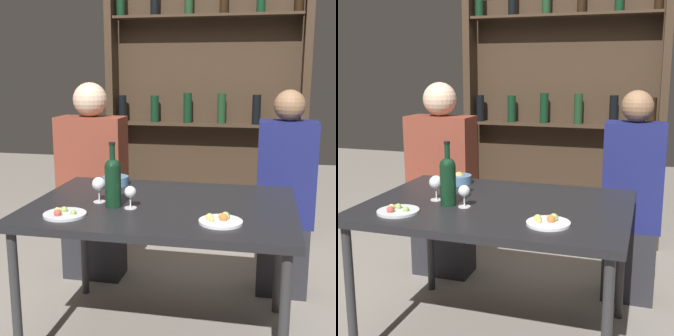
{
  "view_description": "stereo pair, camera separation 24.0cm",
  "coord_description": "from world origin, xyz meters",
  "views": [
    {
      "loc": [
        0.48,
        -2.17,
        1.38
      ],
      "look_at": [
        0.0,
        0.14,
        0.89
      ],
      "focal_mm": 50.0,
      "sensor_mm": 36.0,
      "label": 1
    },
    {
      "loc": [
        0.71,
        -2.11,
        1.38
      ],
      "look_at": [
        0.0,
        0.14,
        0.89
      ],
      "focal_mm": 50.0,
      "sensor_mm": 36.0,
      "label": 2
    }
  ],
  "objects": [
    {
      "name": "dining_table",
      "position": [
        0.0,
        0.0,
        0.68
      ],
      "size": [
        1.29,
        0.94,
        0.74
      ],
      "color": "black",
      "rests_on": "ground_plane"
    },
    {
      "name": "seated_person_right",
      "position": [
        0.62,
        0.68,
        0.6
      ],
      "size": [
        0.34,
        0.22,
        1.27
      ],
      "color": "#26262B",
      "rests_on": "ground_plane"
    },
    {
      "name": "wine_bottle",
      "position": [
        -0.22,
        -0.1,
        0.87
      ],
      "size": [
        0.08,
        0.08,
        0.31
      ],
      "color": "black",
      "rests_on": "dining_table"
    },
    {
      "name": "wine_glass_0",
      "position": [
        -0.31,
        -0.04,
        0.82
      ],
      "size": [
        0.07,
        0.07,
        0.13
      ],
      "color": "silver",
      "rests_on": "dining_table"
    },
    {
      "name": "food_plate_0",
      "position": [
        -0.39,
        -0.28,
        0.74
      ],
      "size": [
        0.19,
        0.19,
        0.04
      ],
      "color": "silver",
      "rests_on": "dining_table"
    },
    {
      "name": "seated_person_left",
      "position": [
        -0.62,
        0.68,
        0.62
      ],
      "size": [
        0.43,
        0.22,
        1.31
      ],
      "color": "#26262B",
      "rests_on": "ground_plane"
    },
    {
      "name": "snack_bowl",
      "position": [
        -0.34,
        0.32,
        0.76
      ],
      "size": [
        0.15,
        0.15,
        0.07
      ],
      "color": "#4C7299",
      "rests_on": "dining_table"
    },
    {
      "name": "food_plate_1",
      "position": [
        0.31,
        -0.24,
        0.75
      ],
      "size": [
        0.19,
        0.19,
        0.04
      ],
      "color": "white",
      "rests_on": "dining_table"
    },
    {
      "name": "wine_rack_wall",
      "position": [
        0.0,
        1.67,
        1.05
      ],
      "size": [
        1.62,
        0.21,
        2.06
      ],
      "color": "#38281C",
      "rests_on": "ground_plane"
    },
    {
      "name": "wine_glass_1",
      "position": [
        -0.13,
        -0.11,
        0.81
      ],
      "size": [
        0.06,
        0.06,
        0.11
      ],
      "color": "silver",
      "rests_on": "dining_table"
    }
  ]
}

